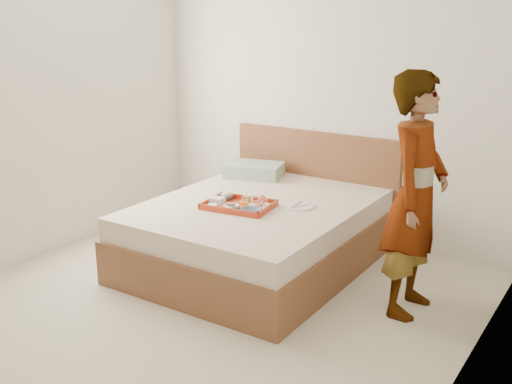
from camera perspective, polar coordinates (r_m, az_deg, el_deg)
The scene contains 18 objects.
ground at distance 4.26m, azimuth -6.41°, elevation -11.39°, with size 3.50×4.00×0.01m, color beige.
wall_back at distance 5.50m, azimuth 6.67°, elevation 9.20°, with size 3.50×0.01×2.60m, color silver.
wall_left at distance 5.13m, azimuth -22.30°, elevation 7.58°, with size 0.01×4.00×2.60m, color silver.
wall_right at distance 3.04m, azimuth 19.19°, elevation 2.51°, with size 0.01×4.00×2.60m, color silver.
bed at distance 4.94m, azimuth 0.15°, elevation -3.92°, with size 1.65×2.00×0.53m, color brown.
headboard at distance 5.67m, azimuth 5.52°, elevation 0.95°, with size 1.65×0.06×0.95m, color brown.
pillow at distance 5.61m, azimuth -0.19°, elevation 2.08°, with size 0.51×0.35×0.12m, color #A4B7A5.
tray at distance 4.72m, azimuth -1.63°, elevation -1.20°, with size 0.51×0.37×0.05m, color red.
prawn_plate at distance 4.70m, azimuth 0.36°, elevation -1.30°, with size 0.18×0.18×0.01m, color white.
navy_bowl_big at distance 4.55m, azimuth -0.46°, elevation -1.77°, with size 0.15×0.15×0.04m, color navy.
sauce_dish at distance 4.58m, azimuth -1.93°, elevation -1.67°, with size 0.07×0.07×0.03m, color black.
meat_plate at distance 4.71m, azimuth -2.39°, elevation -1.29°, with size 0.13×0.13×0.01m, color white.
bread_plate at distance 4.81m, azimuth -0.80°, elevation -0.90°, with size 0.13×0.13×0.01m, color orange.
salad_bowl at distance 4.89m, azimuth -2.81°, elevation -0.46°, with size 0.11×0.11×0.04m, color navy.
plastic_tub at distance 4.79m, azimuth -3.65°, elevation -0.80°, with size 0.11×0.09×0.05m, color silver.
cheese_round at distance 4.69m, azimuth -4.11°, elevation -1.31°, with size 0.07×0.07×0.03m, color white.
dinner_plate at distance 4.75m, azimuth 4.13°, elevation -1.32°, with size 0.23×0.23×0.01m, color white.
person at distance 4.15m, azimuth 14.79°, elevation -0.35°, with size 0.60×0.39×1.65m, color beige.
Camera 1 is at (2.44, -2.88, 1.98)m, focal length 42.57 mm.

